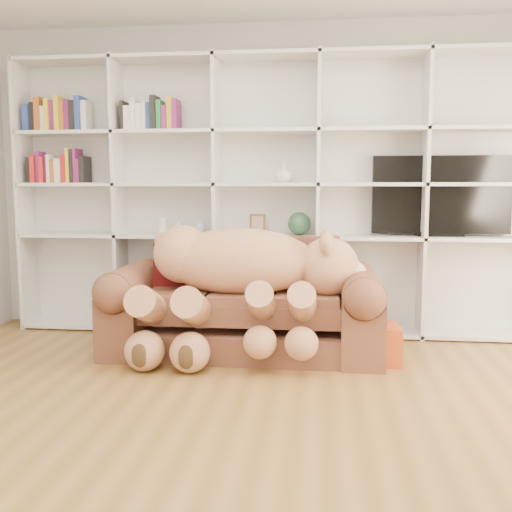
# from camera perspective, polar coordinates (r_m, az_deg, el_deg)

# --- Properties ---
(floor) EXTENTS (5.00, 5.00, 0.00)m
(floor) POSITION_cam_1_polar(r_m,az_deg,el_deg) (2.95, -3.47, -18.76)
(floor) COLOR brown
(floor) RESTS_ON ground
(wall_back) EXTENTS (5.00, 0.02, 2.70)m
(wall_back) POSITION_cam_1_polar(r_m,az_deg,el_deg) (5.14, 1.31, 7.72)
(wall_back) COLOR silver
(wall_back) RESTS_ON floor
(bookshelf) EXTENTS (4.43, 0.35, 2.40)m
(bookshelf) POSITION_cam_1_polar(r_m,az_deg,el_deg) (5.03, -1.58, 7.23)
(bookshelf) COLOR silver
(bookshelf) RESTS_ON floor
(sofa) EXTENTS (2.08, 0.90, 0.87)m
(sofa) POSITION_cam_1_polar(r_m,az_deg,el_deg) (4.46, -1.18, -5.36)
(sofa) COLOR brown
(sofa) RESTS_ON floor
(teddy_bear) EXTENTS (1.71, 0.90, 0.99)m
(teddy_bear) POSITION_cam_1_polar(r_m,az_deg,el_deg) (4.24, -1.64, -1.94)
(teddy_bear) COLOR tan
(teddy_bear) RESTS_ON sofa
(throw_pillow) EXTENTS (0.40, 0.26, 0.40)m
(throw_pillow) POSITION_cam_1_polar(r_m,az_deg,el_deg) (4.65, -7.83, -1.11)
(throw_pillow) COLOR #500E0D
(throw_pillow) RESTS_ON sofa
(gift_box) EXTENTS (0.36, 0.34, 0.28)m
(gift_box) POSITION_cam_1_polar(r_m,az_deg,el_deg) (4.31, 11.81, -8.59)
(gift_box) COLOR #B04617
(gift_box) RESTS_ON floor
(tv) EXTENTS (1.14, 0.18, 0.67)m
(tv) POSITION_cam_1_polar(r_m,az_deg,el_deg) (5.07, 17.98, 5.68)
(tv) COLOR black
(tv) RESTS_ON bookshelf
(picture_frame) EXTENTS (0.14, 0.04, 0.17)m
(picture_frame) POSITION_cam_1_polar(r_m,az_deg,el_deg) (4.96, 0.16, 3.23)
(picture_frame) COLOR brown
(picture_frame) RESTS_ON bookshelf
(green_vase) EXTENTS (0.20, 0.20, 0.20)m
(green_vase) POSITION_cam_1_polar(r_m,az_deg,el_deg) (4.94, 4.34, 3.25)
(green_vase) COLOR #295034
(green_vase) RESTS_ON bookshelf
(figurine_tall) EXTENTS (0.09, 0.09, 0.14)m
(figurine_tall) POSITION_cam_1_polar(r_m,az_deg,el_deg) (5.13, -9.35, 2.98)
(figurine_tall) COLOR beige
(figurine_tall) RESTS_ON bookshelf
(figurine_short) EXTENTS (0.07, 0.07, 0.10)m
(figurine_short) POSITION_cam_1_polar(r_m,az_deg,el_deg) (5.09, -7.83, 2.78)
(figurine_short) COLOR beige
(figurine_short) RESTS_ON bookshelf
(snow_globe) EXTENTS (0.11, 0.11, 0.11)m
(snow_globe) POSITION_cam_1_polar(r_m,az_deg,el_deg) (5.05, -5.60, 2.86)
(snow_globe) COLOR silver
(snow_globe) RESTS_ON bookshelf
(shelf_vase) EXTENTS (0.18, 0.18, 0.17)m
(shelf_vase) POSITION_cam_1_polar(r_m,az_deg,el_deg) (4.93, 2.80, 8.30)
(shelf_vase) COLOR silver
(shelf_vase) RESTS_ON bookshelf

